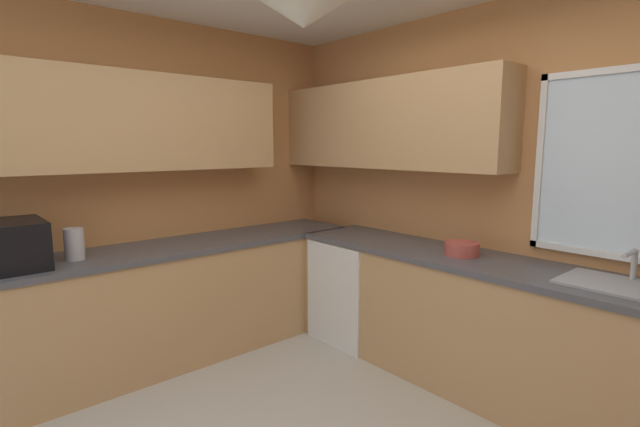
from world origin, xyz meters
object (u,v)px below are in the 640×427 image
at_px(dishwasher, 357,289).
at_px(microwave, 11,245).
at_px(kettle, 74,244).
at_px(bowl, 462,249).
at_px(sink_assembly, 623,285).

distance_m(dishwasher, microwave, 2.50).
height_order(kettle, bowl, kettle).
distance_m(dishwasher, kettle, 2.17).
height_order(microwave, sink_assembly, microwave).
bearing_deg(sink_assembly, bowl, -179.61).
height_order(dishwasher, sink_assembly, sink_assembly).
relative_size(microwave, bowl, 2.07).
xyz_separation_m(microwave, sink_assembly, (2.57, 2.37, -0.13)).
bearing_deg(kettle, bowl, 51.76).
height_order(dishwasher, kettle, kettle).
height_order(dishwasher, microwave, microwave).
xyz_separation_m(kettle, sink_assembly, (2.55, 2.03, -0.09)).
relative_size(kettle, bowl, 0.90).
bearing_deg(microwave, sink_assembly, 42.68).
height_order(dishwasher, bowl, bowl).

